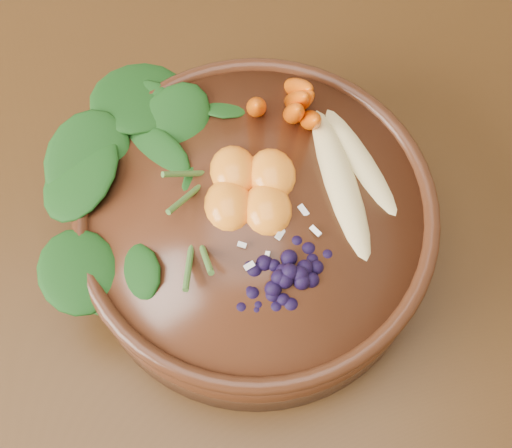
{
  "coord_description": "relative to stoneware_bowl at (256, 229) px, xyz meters",
  "views": [
    {
      "loc": [
        0.27,
        -0.12,
        1.34
      ],
      "look_at": [
        0.3,
        0.12,
        0.8
      ],
      "focal_mm": 50.0,
      "sensor_mm": 36.0,
      "label": 1
    }
  ],
  "objects": [
    {
      "name": "banana_halves",
      "position": [
        0.08,
        0.02,
        0.05
      ],
      "size": [
        0.08,
        0.17,
        0.03
      ],
      "rotation": [
        0.0,
        0.0,
        0.22
      ],
      "color": "#E0CC84",
      "rests_on": "stoneware_bowl"
    },
    {
      "name": "blueberry_pile",
      "position": [
        0.02,
        -0.06,
        0.06
      ],
      "size": [
        0.15,
        0.13,
        0.04
      ],
      "primitive_type": null,
      "rotation": [
        0.0,
        0.0,
        0.22
      ],
      "color": "black",
      "rests_on": "stoneware_bowl"
    },
    {
      "name": "carrot_cluster",
      "position": [
        0.03,
        0.09,
        0.08
      ],
      "size": [
        0.07,
        0.07,
        0.08
      ],
      "primitive_type": null,
      "rotation": [
        0.0,
        0.0,
        0.22
      ],
      "color": "#D85504",
      "rests_on": "stoneware_bowl"
    },
    {
      "name": "kale_heap",
      "position": [
        -0.06,
        0.05,
        0.06
      ],
      "size": [
        0.22,
        0.21,
        0.04
      ],
      "primitive_type": null,
      "rotation": [
        0.0,
        0.0,
        0.22
      ],
      "color": "#194316",
      "rests_on": "stoneware_bowl"
    },
    {
      "name": "coconut_flakes",
      "position": [
        0.01,
        -0.02,
        0.04
      ],
      "size": [
        0.11,
        0.09,
        0.01
      ],
      "primitive_type": null,
      "rotation": [
        0.0,
        0.0,
        0.22
      ],
      "color": "white",
      "rests_on": "stoneware_bowl"
    },
    {
      "name": "stoneware_bowl",
      "position": [
        0.0,
        0.0,
        0.0
      ],
      "size": [
        0.35,
        0.35,
        0.08
      ],
      "primitive_type": "cylinder",
      "rotation": [
        0.0,
        0.0,
        0.22
      ],
      "color": "#432111",
      "rests_on": "dining_table"
    },
    {
      "name": "mandarin_cluster",
      "position": [
        -0.0,
        0.02,
        0.06
      ],
      "size": [
        0.1,
        0.11,
        0.03
      ],
      "primitive_type": null,
      "rotation": [
        0.0,
        0.0,
        0.22
      ],
      "color": "orange",
      "rests_on": "stoneware_bowl"
    }
  ]
}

